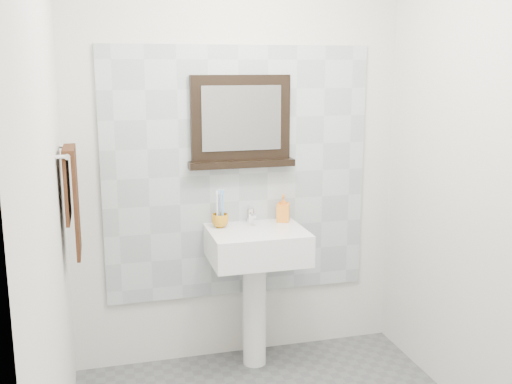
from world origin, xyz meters
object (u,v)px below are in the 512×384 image
pedestal_sink (256,260)px  toothbrush_cup (220,221)px  soap_dispenser (283,208)px  framed_mirror (241,124)px  hand_towel (72,193)px

pedestal_sink → toothbrush_cup: bearing=152.9°
soap_dispenser → framed_mirror: size_ratio=0.26×
framed_mirror → toothbrush_cup: bearing=-149.3°
pedestal_sink → toothbrush_cup: pedestal_sink is taller
pedestal_sink → hand_towel: hand_towel is taller
framed_mirror → hand_towel: framed_mirror is taller
toothbrush_cup → soap_dispenser: soap_dispenser is taller
soap_dispenser → pedestal_sink: bearing=-123.0°
soap_dispenser → hand_towel: 1.25m
toothbrush_cup → hand_towel: bearing=-162.9°
framed_mirror → pedestal_sink: bearing=-76.5°
pedestal_sink → hand_towel: size_ratio=1.75×
pedestal_sink → soap_dispenser: (0.20, 0.13, 0.27)m
framed_mirror → soap_dispenser: bearing=-13.3°
soap_dispenser → framed_mirror: 0.57m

